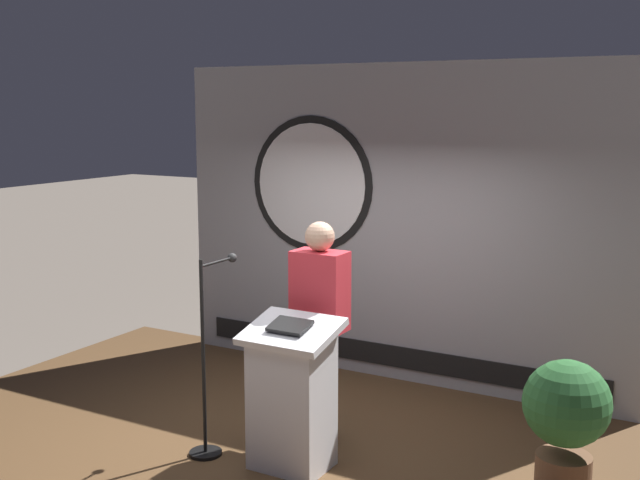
{
  "coord_description": "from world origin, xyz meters",
  "views": [
    {
      "loc": [
        2.99,
        -4.77,
        2.83
      ],
      "look_at": [
        0.18,
        0.16,
        1.87
      ],
      "focal_mm": 44.91,
      "sensor_mm": 36.0,
      "label": 1
    }
  ],
  "objects_px": {
    "speaker_person": "(320,331)",
    "microphone_stand": "(208,386)",
    "potted_plant": "(566,417)",
    "podium": "(292,396)"
  },
  "relations": [
    {
      "from": "speaker_person",
      "to": "microphone_stand",
      "type": "height_order",
      "value": "speaker_person"
    },
    {
      "from": "podium",
      "to": "potted_plant",
      "type": "height_order",
      "value": "podium"
    },
    {
      "from": "podium",
      "to": "microphone_stand",
      "type": "xyz_separation_m",
      "value": [
        -0.65,
        -0.1,
        -0.01
      ]
    },
    {
      "from": "speaker_person",
      "to": "potted_plant",
      "type": "distance_m",
      "value": 1.85
    },
    {
      "from": "podium",
      "to": "microphone_stand",
      "type": "distance_m",
      "value": 0.66
    },
    {
      "from": "podium",
      "to": "speaker_person",
      "type": "height_order",
      "value": "speaker_person"
    },
    {
      "from": "speaker_person",
      "to": "microphone_stand",
      "type": "bearing_deg",
      "value": -136.33
    },
    {
      "from": "speaker_person",
      "to": "microphone_stand",
      "type": "xyz_separation_m",
      "value": [
        -0.61,
        -0.58,
        -0.35
      ]
    },
    {
      "from": "speaker_person",
      "to": "podium",
      "type": "bearing_deg",
      "value": -84.39
    },
    {
      "from": "speaker_person",
      "to": "potted_plant",
      "type": "height_order",
      "value": "speaker_person"
    }
  ]
}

